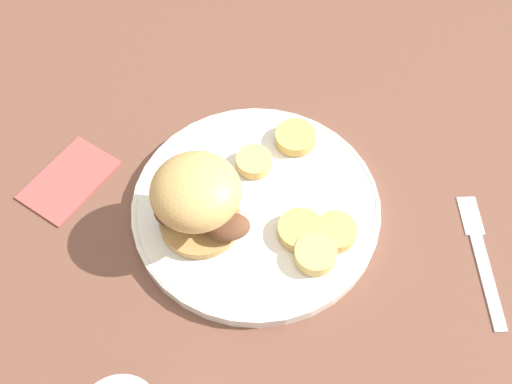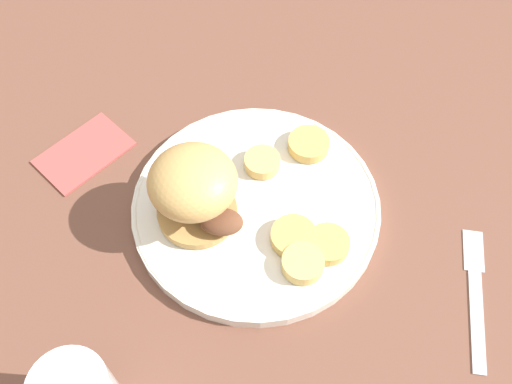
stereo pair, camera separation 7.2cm
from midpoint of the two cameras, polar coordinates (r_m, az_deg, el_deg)
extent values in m
plane|color=brown|center=(0.76, -2.71, -2.01)|extent=(4.00, 4.00, 0.00)
cylinder|color=white|center=(0.75, -2.74, -1.67)|extent=(0.31, 0.31, 0.02)
torus|color=white|center=(0.74, -2.76, -1.38)|extent=(0.31, 0.31, 0.01)
cylinder|color=tan|center=(0.73, -8.15, -2.99)|extent=(0.10, 0.10, 0.01)
ellipsoid|color=#563323|center=(0.72, -11.17, -2.14)|extent=(0.04, 0.05, 0.01)
ellipsoid|color=#4C281E|center=(0.71, -7.36, -1.71)|extent=(0.05, 0.04, 0.02)
ellipsoid|color=#4C281E|center=(0.71, -7.95, -2.58)|extent=(0.04, 0.05, 0.01)
ellipsoid|color=#563323|center=(0.72, -7.91, -1.73)|extent=(0.06, 0.06, 0.02)
ellipsoid|color=brown|center=(0.70, -5.60, -3.55)|extent=(0.06, 0.06, 0.02)
ellipsoid|color=#4C281E|center=(0.72, -7.67, -0.96)|extent=(0.05, 0.05, 0.02)
ellipsoid|color=brown|center=(0.71, -7.36, -2.57)|extent=(0.06, 0.04, 0.02)
ellipsoid|color=tan|center=(0.67, -8.83, -0.16)|extent=(0.10, 0.10, 0.06)
cylinder|color=#DBB766|center=(0.70, 2.74, -6.21)|extent=(0.05, 0.05, 0.02)
cylinder|color=tan|center=(0.79, 1.17, 5.03)|extent=(0.05, 0.05, 0.01)
cylinder|color=tan|center=(0.71, 4.73, -4.02)|extent=(0.05, 0.05, 0.01)
cylinder|color=#DBB766|center=(0.77, -2.88, 2.69)|extent=(0.05, 0.05, 0.02)
cylinder|color=tan|center=(0.71, 1.41, -3.88)|extent=(0.05, 0.05, 0.01)
cube|color=silver|center=(0.75, 18.70, -8.24)|extent=(0.10, 0.10, 0.00)
cube|color=silver|center=(0.79, 17.35, -2.35)|extent=(0.06, 0.06, 0.00)
cube|color=#B24C47|center=(0.83, -19.81, 0.96)|extent=(0.13, 0.10, 0.01)
camera|label=1|loc=(0.04, -92.87, -4.45)|focal=42.00mm
camera|label=2|loc=(0.04, 87.13, 4.45)|focal=42.00mm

